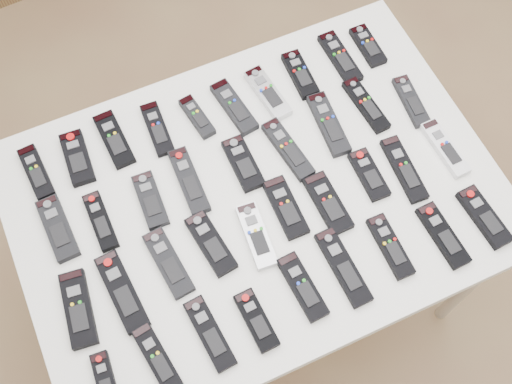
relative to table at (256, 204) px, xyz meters
name	(u,v)px	position (x,y,z in m)	size (l,w,h in m)	color
ground	(255,261)	(0.03, 0.08, -0.72)	(4.00, 4.00, 0.00)	brown
table	(256,204)	(0.00, 0.00, 0.00)	(1.25, 0.88, 0.78)	white
remote_0	(37,173)	(-0.50, 0.29, 0.07)	(0.05, 0.16, 0.02)	black
remote_1	(77,158)	(-0.39, 0.29, 0.07)	(0.06, 0.16, 0.02)	black
remote_2	(114,139)	(-0.28, 0.31, 0.07)	(0.06, 0.17, 0.02)	black
remote_3	(157,129)	(-0.16, 0.29, 0.07)	(0.05, 0.17, 0.02)	black
remote_4	(197,117)	(-0.05, 0.28, 0.07)	(0.04, 0.14, 0.02)	black
remote_5	(234,107)	(0.05, 0.27, 0.07)	(0.05, 0.18, 0.02)	black
remote_6	(268,93)	(0.16, 0.27, 0.07)	(0.05, 0.18, 0.02)	#B7B7BC
remote_7	(300,75)	(0.27, 0.29, 0.07)	(0.05, 0.16, 0.02)	black
remote_8	(340,58)	(0.40, 0.29, 0.07)	(0.05, 0.18, 0.02)	black
remote_9	(368,46)	(0.49, 0.30, 0.07)	(0.05, 0.14, 0.02)	black
remote_10	(58,228)	(-0.50, 0.12, 0.07)	(0.06, 0.18, 0.02)	black
remote_11	(101,221)	(-0.39, 0.09, 0.07)	(0.05, 0.16, 0.02)	black
remote_12	(150,200)	(-0.26, 0.10, 0.07)	(0.06, 0.16, 0.02)	black
remote_13	(189,181)	(-0.15, 0.10, 0.07)	(0.05, 0.20, 0.02)	black
remote_14	(243,163)	(0.01, 0.09, 0.07)	(0.06, 0.16, 0.02)	black
remote_15	(288,149)	(0.13, 0.08, 0.07)	(0.05, 0.19, 0.02)	black
remote_16	(329,124)	(0.27, 0.11, 0.07)	(0.05, 0.20, 0.02)	black
remote_17	(366,105)	(0.39, 0.12, 0.07)	(0.05, 0.18, 0.02)	black
remote_18	(411,101)	(0.51, 0.08, 0.07)	(0.04, 0.17, 0.02)	black
remote_19	(78,309)	(-0.51, -0.10, 0.07)	(0.06, 0.19, 0.02)	black
remote_20	(122,292)	(-0.40, -0.10, 0.07)	(0.06, 0.21, 0.02)	black
remote_21	(168,263)	(-0.28, -0.08, 0.07)	(0.06, 0.19, 0.02)	black
remote_22	(211,243)	(-0.16, -0.08, 0.07)	(0.06, 0.17, 0.02)	black
remote_23	(256,235)	(-0.05, -0.11, 0.07)	(0.05, 0.18, 0.02)	#B7B7BC
remote_24	(286,207)	(0.05, -0.07, 0.07)	(0.06, 0.17, 0.02)	black
remote_25	(328,203)	(0.16, -0.10, 0.07)	(0.06, 0.17, 0.02)	black
remote_26	(369,175)	(0.29, -0.07, 0.07)	(0.05, 0.15, 0.02)	black
remote_27	(404,169)	(0.39, -0.10, 0.07)	(0.05, 0.20, 0.02)	black
remote_28	(445,148)	(0.52, -0.09, 0.07)	(0.05, 0.18, 0.02)	silver
remote_29	(106,382)	(-0.51, -0.29, 0.07)	(0.04, 0.14, 0.02)	black
remote_30	(158,359)	(-0.38, -0.29, 0.07)	(0.05, 0.18, 0.02)	black
remote_31	(210,333)	(-0.25, -0.29, 0.07)	(0.05, 0.18, 0.02)	black
remote_32	(256,320)	(-0.14, -0.30, 0.07)	(0.05, 0.15, 0.02)	black
remote_33	(302,287)	(0.00, -0.28, 0.07)	(0.05, 0.17, 0.02)	black
remote_34	(343,267)	(0.11, -0.27, 0.07)	(0.05, 0.21, 0.02)	black
remote_35	(390,246)	(0.24, -0.27, 0.07)	(0.05, 0.17, 0.02)	black
remote_36	(443,235)	(0.38, -0.30, 0.07)	(0.05, 0.18, 0.02)	black
remote_37	(484,217)	(0.50, -0.30, 0.07)	(0.05, 0.17, 0.02)	black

